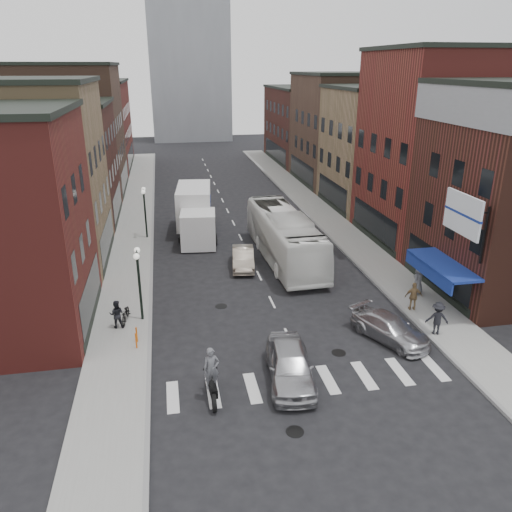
% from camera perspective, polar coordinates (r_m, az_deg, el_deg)
% --- Properties ---
extents(ground, '(160.00, 160.00, 0.00)m').
position_cam_1_polar(ground, '(25.15, 4.29, -10.24)').
color(ground, black).
rests_on(ground, ground).
extents(sidewalk_left, '(3.00, 74.00, 0.15)m').
position_cam_1_polar(sidewalk_left, '(44.74, -13.64, 3.57)').
color(sidewalk_left, gray).
rests_on(sidewalk_left, ground).
extents(sidewalk_right, '(3.00, 74.00, 0.15)m').
position_cam_1_polar(sidewalk_right, '(46.88, 7.60, 4.77)').
color(sidewalk_right, gray).
rests_on(sidewalk_right, ground).
extents(curb_left, '(0.20, 74.00, 0.16)m').
position_cam_1_polar(curb_left, '(44.70, -11.71, 3.61)').
color(curb_left, gray).
rests_on(curb_left, ground).
extents(curb_right, '(0.20, 74.00, 0.16)m').
position_cam_1_polar(curb_right, '(46.46, 5.83, 4.61)').
color(curb_right, gray).
rests_on(curb_right, ground).
extents(crosswalk_stripes, '(12.00, 2.20, 0.01)m').
position_cam_1_polar(crosswalk_stripes, '(22.74, 6.25, -14.06)').
color(crosswalk_stripes, silver).
rests_on(crosswalk_stripes, ground).
extents(bldg_left_mid_a, '(10.30, 10.20, 12.30)m').
position_cam_1_polar(bldg_left_mid_a, '(36.60, -25.25, 8.20)').
color(bldg_left_mid_a, olive).
rests_on(bldg_left_mid_a, ground).
extents(bldg_left_mid_b, '(10.30, 10.20, 10.30)m').
position_cam_1_polar(bldg_left_mid_b, '(46.36, -22.22, 9.69)').
color(bldg_left_mid_b, '#412017').
rests_on(bldg_left_mid_b, ground).
extents(bldg_left_far_a, '(10.30, 12.20, 13.30)m').
position_cam_1_polar(bldg_left_far_a, '(56.86, -20.41, 13.30)').
color(bldg_left_far_a, '#4F3527').
rests_on(bldg_left_far_a, ground).
extents(bldg_left_far_b, '(10.30, 16.20, 11.30)m').
position_cam_1_polar(bldg_left_far_b, '(70.74, -18.57, 13.96)').
color(bldg_left_far_b, maroon).
rests_on(bldg_left_far_b, ground).
extents(bldg_right_mid_a, '(10.30, 10.20, 14.30)m').
position_cam_1_polar(bldg_right_mid_a, '(40.89, 20.50, 11.45)').
color(bldg_right_mid_a, maroon).
rests_on(bldg_right_mid_a, ground).
extents(bldg_right_mid_b, '(10.30, 10.20, 11.30)m').
position_cam_1_polar(bldg_right_mid_b, '(49.86, 14.48, 11.85)').
color(bldg_right_mid_b, olive).
rests_on(bldg_right_mid_b, ground).
extents(bldg_right_far_a, '(10.30, 12.20, 12.30)m').
position_cam_1_polar(bldg_right_far_a, '(59.87, 10.10, 14.09)').
color(bldg_right_far_a, '#4F3527').
rests_on(bldg_right_far_a, ground).
extents(bldg_right_far_b, '(10.30, 16.20, 10.30)m').
position_cam_1_polar(bldg_right_far_b, '(73.19, 6.18, 14.70)').
color(bldg_right_far_b, '#412017').
rests_on(bldg_right_far_b, ground).
extents(awning_blue, '(1.80, 5.00, 0.78)m').
position_cam_1_polar(awning_blue, '(29.38, 20.25, -1.07)').
color(awning_blue, navy).
rests_on(awning_blue, ground).
extents(billboard_sign, '(1.52, 3.00, 3.70)m').
position_cam_1_polar(billboard_sign, '(26.53, 22.68, 4.31)').
color(billboard_sign, black).
rests_on(billboard_sign, ground).
extents(streetlamp_near, '(0.32, 1.22, 4.11)m').
position_cam_1_polar(streetlamp_near, '(26.77, -13.29, -1.77)').
color(streetlamp_near, black).
rests_on(streetlamp_near, ground).
extents(streetlamp_far, '(0.32, 1.22, 4.11)m').
position_cam_1_polar(streetlamp_far, '(40.07, -12.63, 5.87)').
color(streetlamp_far, black).
rests_on(streetlamp_far, ground).
extents(bike_rack, '(0.08, 0.68, 0.80)m').
position_cam_1_polar(bike_rack, '(25.39, -13.51, -9.06)').
color(bike_rack, '#D8590C').
rests_on(bike_rack, sidewalk_left).
extents(box_truck, '(3.22, 8.93, 3.79)m').
position_cam_1_polar(box_truck, '(40.49, -6.94, 4.86)').
color(box_truck, white).
rests_on(box_truck, ground).
extents(motorcycle_rider, '(0.69, 2.39, 2.43)m').
position_cam_1_polar(motorcycle_rider, '(21.03, -5.08, -13.49)').
color(motorcycle_rider, black).
rests_on(motorcycle_rider, ground).
extents(transit_bus, '(3.25, 12.45, 3.45)m').
position_cam_1_polar(transit_bus, '(35.25, 3.24, 2.27)').
color(transit_bus, white).
rests_on(transit_bus, ground).
extents(sedan_left_near, '(2.47, 4.96, 1.62)m').
position_cam_1_polar(sedan_left_near, '(22.26, 3.89, -12.30)').
color(sedan_left_near, '#ABABB0').
rests_on(sedan_left_near, ground).
extents(sedan_left_far, '(1.97, 4.27, 1.35)m').
position_cam_1_polar(sedan_left_far, '(34.10, -1.49, -0.23)').
color(sedan_left_far, '#AA9C8A').
rests_on(sedan_left_far, ground).
extents(curb_car, '(3.50, 4.71, 1.27)m').
position_cam_1_polar(curb_car, '(26.20, 15.06, -8.00)').
color(curb_car, '#B1B1B6').
rests_on(curb_car, ground).
extents(parked_bicycle, '(0.78, 1.78, 0.91)m').
position_cam_1_polar(parked_bicycle, '(27.68, -14.66, -6.40)').
color(parked_bicycle, black).
rests_on(parked_bicycle, sidewalk_left).
extents(ped_left_solo, '(0.76, 0.47, 1.52)m').
position_cam_1_polar(ped_left_solo, '(27.07, -15.65, -6.41)').
color(ped_left_solo, black).
rests_on(ped_left_solo, sidewalk_left).
extents(ped_right_a, '(1.25, 0.89, 1.75)m').
position_cam_1_polar(ped_right_a, '(27.05, 20.02, -6.70)').
color(ped_right_a, black).
rests_on(ped_right_a, sidewalk_right).
extents(ped_right_b, '(1.04, 0.68, 1.64)m').
position_cam_1_polar(ped_right_b, '(29.21, 17.58, -4.41)').
color(ped_right_b, olive).
rests_on(ped_right_b, sidewalk_right).
extents(ped_right_c, '(1.05, 0.97, 1.81)m').
position_cam_1_polar(ped_right_c, '(31.31, 18.08, -2.57)').
color(ped_right_c, slate).
rests_on(ped_right_c, sidewalk_right).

